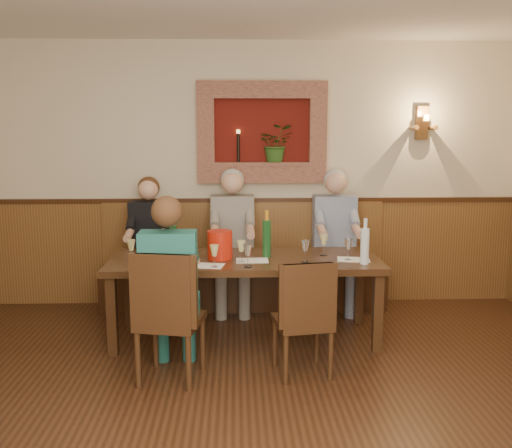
{
  "coord_description": "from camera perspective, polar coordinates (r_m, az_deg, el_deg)",
  "views": [
    {
      "loc": [
        -0.08,
        -3.12,
        1.9
      ],
      "look_at": [
        0.1,
        1.9,
        1.05
      ],
      "focal_mm": 40.0,
      "sensor_mm": 36.0,
      "label": 1
    }
  ],
  "objects": [
    {
      "name": "wine_glass_1",
      "position": [
        5.2,
        -9.48,
        -2.23
      ],
      "size": [
        0.08,
        0.08,
        0.19
      ],
      "primitive_type": null,
      "color": "white",
      "rests_on": "dining_table"
    },
    {
      "name": "wall_sconce",
      "position": [
        6.37,
        16.3,
        9.61
      ],
      "size": [
        0.25,
        0.2,
        0.35
      ],
      "color": "brown",
      "rests_on": "ground"
    },
    {
      "name": "tasting_sheet_a",
      "position": [
        5.04,
        -10.81,
        -3.76
      ],
      "size": [
        0.3,
        0.24,
        0.0
      ],
      "primitive_type": "cube",
      "rotation": [
        0.0,
        0.0,
        -0.15
      ],
      "color": "white",
      "rests_on": "dining_table"
    },
    {
      "name": "wine_glass_4",
      "position": [
        4.93,
        -1.48,
        -2.77
      ],
      "size": [
        0.08,
        0.08,
        0.19
      ],
      "primitive_type": null,
      "color": "#D8D081",
      "rests_on": "dining_table"
    },
    {
      "name": "tasting_sheet_d",
      "position": [
        4.84,
        -4.9,
        -4.17
      ],
      "size": [
        0.3,
        0.24,
        0.0
      ],
      "primitive_type": "cube",
      "rotation": [
        0.0,
        0.0,
        -0.18
      ],
      "color": "white",
      "rests_on": "dining_table"
    },
    {
      "name": "tasting_sheet_b",
      "position": [
        5.01,
        -0.39,
        -3.66
      ],
      "size": [
        0.28,
        0.2,
        0.0
      ],
      "primitive_type": "cube",
      "rotation": [
        0.0,
        0.0,
        -0.0
      ],
      "color": "white",
      "rests_on": "dining_table"
    },
    {
      "name": "chair_near_left",
      "position": [
        4.45,
        -8.59,
        -11.62
      ],
      "size": [
        0.53,
        0.53,
        1.02
      ],
      "rotation": [
        0.0,
        0.0,
        -0.2
      ],
      "color": "#311E0E",
      "rests_on": "ground"
    },
    {
      "name": "person_bench_left",
      "position": [
        6.03,
        -10.61,
        -3.22
      ],
      "size": [
        0.41,
        0.5,
        1.4
      ],
      "color": "black",
      "rests_on": "ground"
    },
    {
      "name": "wine_glass_8",
      "position": [
        5.07,
        9.19,
        -2.53
      ],
      "size": [
        0.08,
        0.08,
        0.19
      ],
      "primitive_type": null,
      "color": "white",
      "rests_on": "dining_table"
    },
    {
      "name": "wine_bottle_green_b",
      "position": [
        5.29,
        -8.29,
        -1.37
      ],
      "size": [
        0.09,
        0.09,
        0.37
      ],
      "rotation": [
        0.0,
        0.0,
        0.3
      ],
      "color": "#19471E",
      "rests_on": "dining_table"
    },
    {
      "name": "wall_niche",
      "position": [
        6.08,
        0.99,
        8.71
      ],
      "size": [
        1.36,
        0.3,
        1.06
      ],
      "color": "#58120C",
      "rests_on": "ground"
    },
    {
      "name": "wine_glass_9",
      "position": [
        4.76,
        -4.18,
        -3.23
      ],
      "size": [
        0.08,
        0.08,
        0.19
      ],
      "primitive_type": null,
      "color": "#D8D081",
      "rests_on": "dining_table"
    },
    {
      "name": "water_bottle",
      "position": [
        4.95,
        10.83,
        -2.09
      ],
      "size": [
        0.1,
        0.1,
        0.39
      ],
      "rotation": [
        0.0,
        0.0,
        0.43
      ],
      "color": "silver",
      "rests_on": "dining_table"
    },
    {
      "name": "wine_glass_3",
      "position": [
        5.13,
        -3.78,
        -2.28
      ],
      "size": [
        0.08,
        0.08,
        0.19
      ],
      "primitive_type": null,
      "color": "white",
      "rests_on": "dining_table"
    },
    {
      "name": "person_bench_mid",
      "position": [
        5.95,
        -2.35,
        -2.86
      ],
      "size": [
        0.45,
        0.55,
        1.48
      ],
      "color": "#585350",
      "rests_on": "ground"
    },
    {
      "name": "spittoon_bucket",
      "position": [
        5.07,
        -3.63,
        -2.08
      ],
      "size": [
        0.23,
        0.23,
        0.25
      ],
      "primitive_type": "cylinder",
      "rotation": [
        0.0,
        0.0,
        -0.04
      ],
      "color": "red",
      "rests_on": "dining_table"
    },
    {
      "name": "bench",
      "position": [
        6.12,
        -1.24,
        -5.28
      ],
      "size": [
        3.0,
        0.45,
        1.11
      ],
      "color": "#381E0F",
      "rests_on": "ground"
    },
    {
      "name": "wine_glass_7",
      "position": [
        5.23,
        6.78,
        -2.1
      ],
      "size": [
        0.08,
        0.08,
        0.19
      ],
      "primitive_type": null,
      "color": "#D8D081",
      "rests_on": "dining_table"
    },
    {
      "name": "wine_glass_6",
      "position": [
        4.96,
        4.96,
        -2.72
      ],
      "size": [
        0.08,
        0.08,
        0.19
      ],
      "primitive_type": null,
      "color": "white",
      "rests_on": "dining_table"
    },
    {
      "name": "wainscoting",
      "position": [
        3.39,
        -0.56,
        -13.22
      ],
      "size": [
        6.02,
        6.02,
        1.15
      ],
      "color": "brown",
      "rests_on": "ground"
    },
    {
      "name": "wine_glass_2",
      "position": [
        4.93,
        -6.72,
        -2.82
      ],
      "size": [
        0.08,
        0.08,
        0.19
      ],
      "primitive_type": null,
      "color": "#D8D081",
      "rests_on": "dining_table"
    },
    {
      "name": "person_bench_right",
      "position": [
        6.04,
        7.91,
        -2.78
      ],
      "size": [
        0.44,
        0.54,
        1.48
      ],
      "color": "navy",
      "rests_on": "ground"
    },
    {
      "name": "wine_bottle_green_a",
      "position": [
        5.12,
        1.08,
        -1.37
      ],
      "size": [
        0.09,
        0.09,
        0.42
      ],
      "rotation": [
        0.0,
        0.0,
        0.25
      ],
      "color": "#19471E",
      "rests_on": "dining_table"
    },
    {
      "name": "dining_table",
      "position": [
        5.12,
        -1.1,
        -4.24
      ],
      "size": [
        2.4,
        0.9,
        0.75
      ],
      "color": "#311E0E",
      "rests_on": "ground"
    },
    {
      "name": "chair_near_right",
      "position": [
        4.52,
        4.7,
        -11.58
      ],
      "size": [
        0.47,
        0.47,
        0.93
      ],
      "rotation": [
        0.0,
        0.0,
        0.16
      ],
      "color": "#311E0E",
      "rests_on": "ground"
    },
    {
      "name": "room_shell",
      "position": [
        3.12,
        -0.6,
        9.35
      ],
      "size": [
        6.04,
        6.04,
        2.82
      ],
      "color": "beige",
      "rests_on": "ground"
    },
    {
      "name": "wine_glass_5",
      "position": [
        5.2,
        1.11,
        -2.1
      ],
      "size": [
        0.08,
        0.08,
        0.19
      ],
      "primitive_type": null,
      "color": "#D8D081",
      "rests_on": "dining_table"
    },
    {
      "name": "person_chair_front",
      "position": [
        4.43,
        -8.52,
        -7.8
      ],
      "size": [
        0.42,
        0.51,
        1.42
      ],
      "color": "#184954",
      "rests_on": "ground"
    },
    {
      "name": "wine_glass_10",
      "position": [
        4.77,
        -0.84,
        -3.19
      ],
      "size": [
        0.08,
        0.08,
        0.19
      ],
      "primitive_type": null,
      "color": "white",
      "rests_on": "dining_table"
    },
    {
      "name": "tasting_sheet_c",
      "position": [
        5.11,
        9.72,
        -3.52
      ],
      "size": [
        0.31,
        0.24,
        0.0
      ],
      "primitive_type": "cube",
      "rotation": [
        0.0,
        0.0,
        -0.16
      ],
      "color": "white",
      "rests_on": "dining_table"
    },
    {
      "name": "wine_glass_0",
      "position": [
        5.08,
        -12.37,
        -2.62
      ],
      "size": [
        0.08,
        0.08,
        0.19
      ],
      "primitive_type": null,
      "color": "#D8D081",
      "rests_on": "dining_table"
    }
  ]
}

